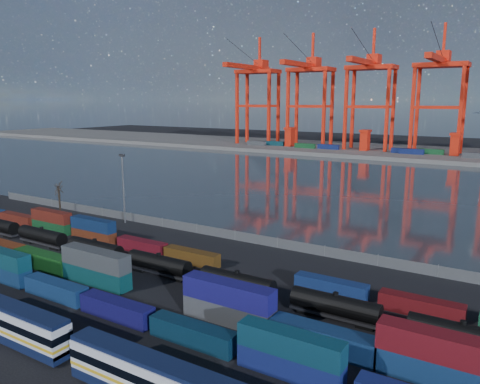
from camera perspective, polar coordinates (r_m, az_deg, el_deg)
The scene contains 13 objects.
ground at distance 78.20m, azimuth -11.83°, elevation -10.88°, with size 700.00×700.00×0.00m, color black.
harbor_water at distance 167.55m, azimuth 13.59°, elevation 0.88°, with size 700.00×700.00×0.00m, color #273139.
far_quay at distance 268.37m, azimuth 20.67°, elevation 4.47°, with size 700.00×70.00×2.00m, color #514F4C.
container_row_south at distance 72.10m, azimuth -18.98°, elevation -11.53°, with size 139.93×2.40×5.12m.
container_row_mid at distance 72.18m, azimuth -11.61°, elevation -10.97°, with size 129.33×2.66×5.68m.
container_row_north at distance 97.07m, azimuth -14.45°, elevation -5.60°, with size 140.57×2.28×4.86m.
tanker_string at distance 80.58m, azimuth -9.85°, elevation -8.65°, with size 105.62×2.71×3.88m.
waterfront_fence at distance 98.78m, azimuth -0.61°, elevation -5.32°, with size 160.12×0.12×2.20m.
bare_tree at distance 130.08m, azimuth -21.17°, elevation -0.59°, with size 2.25×2.21×8.42m.
yard_light_mast at distance 113.93m, azimuth -14.04°, elevation 0.86°, with size 1.60×0.40×16.60m.
gantry_cranes at distance 262.09m, azimuth 19.34°, elevation 13.13°, with size 200.56×49.07×66.45m.
quay_containers at distance 256.37m, azimuth 17.65°, elevation 4.89°, with size 172.58×10.99×2.60m.
straddle_carriers at distance 258.47m, azimuth 19.79°, elevation 5.81°, with size 140.00×7.00×11.10m.
Camera 1 is at (50.59, -52.07, 29.06)m, focal length 35.00 mm.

